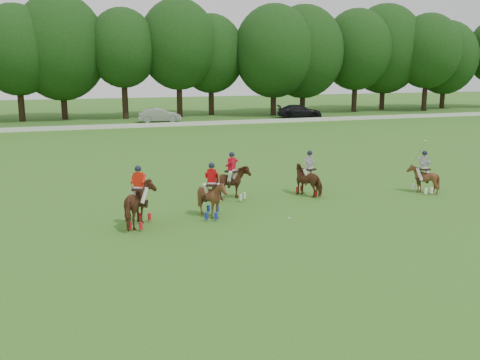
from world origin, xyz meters
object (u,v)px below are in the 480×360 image
object	(u,v)px
polo_stripe_a	(309,179)
polo_ball	(289,218)
car_mid	(160,115)
polo_red_b	(232,183)
car_right	(299,111)
polo_stripe_b	(423,178)
polo_red_a	(139,204)
polo_red_c	(212,198)

from	to	relation	value
polo_stripe_a	polo_ball	size ratio (longest dim) A/B	24.77
car_mid	polo_red_b	world-z (taller)	polo_red_b
car_right	polo_ball	size ratio (longest dim) A/B	60.20
polo_stripe_a	polo_stripe_b	world-z (taller)	polo_stripe_b
polo_red_b	polo_stripe_a	distance (m)	3.89
polo_red_a	polo_red_c	world-z (taller)	polo_red_a
polo_red_c	polo_ball	xyz separation A→B (m)	(2.97, -1.34, -0.80)
polo_red_a	polo_ball	size ratio (longest dim) A/B	27.32
polo_red_a	polo_ball	xyz separation A→B (m)	(6.04, -0.98, -0.86)
car_right	polo_ball	bearing A→B (deg)	171.29
car_right	polo_red_a	distance (m)	46.36
car_mid	polo_red_c	world-z (taller)	polo_red_c
car_mid	polo_stripe_b	size ratio (longest dim) A/B	1.75
polo_stripe_b	polo_ball	size ratio (longest dim) A/B	29.81
car_mid	polo_ball	size ratio (longest dim) A/B	52.21
polo_red_a	polo_red_c	size ratio (longest dim) A/B	1.05
polo_red_b	polo_ball	distance (m)	4.24
car_mid	polo_stripe_a	world-z (taller)	polo_stripe_a
car_right	polo_stripe_a	distance (m)	39.95
car_right	polo_stripe_b	xyz separation A→B (m)	(-10.41, -37.87, -0.03)
polo_stripe_a	car_mid	bearing A→B (deg)	91.68
polo_stripe_b	car_right	bearing A→B (deg)	74.63
car_mid	polo_red_b	size ratio (longest dim) A/B	2.05
car_mid	polo_red_b	bearing A→B (deg)	-178.63
car_right	polo_stripe_b	bearing A→B (deg)	-179.16
polo_red_a	polo_stripe_b	world-z (taller)	polo_stripe_b
polo_red_b	polo_red_c	size ratio (longest dim) A/B	0.98
polo_red_a	polo_red_c	distance (m)	3.10
polo_ball	car_right	bearing A→B (deg)	65.08
polo_red_c	polo_ball	size ratio (longest dim) A/B	26.02
car_mid	polo_red_c	xyz separation A→B (m)	(-4.50, -38.86, 0.07)
polo_red_a	polo_red_c	bearing A→B (deg)	6.70
car_mid	polo_red_a	size ratio (longest dim) A/B	1.91
polo_red_a	polo_red_b	world-z (taller)	polo_red_a
polo_stripe_a	polo_ball	bearing A→B (deg)	-125.68
polo_stripe_b	polo_ball	distance (m)	8.61
polo_red_a	polo_ball	bearing A→B (deg)	-9.17
car_right	polo_stripe_a	size ratio (longest dim) A/B	2.43
polo_ball	car_mid	bearing A→B (deg)	87.82
car_right	polo_stripe_b	size ratio (longest dim) A/B	2.02
car_mid	polo_stripe_a	distance (m)	36.59
car_mid	car_right	size ratio (longest dim) A/B	0.87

